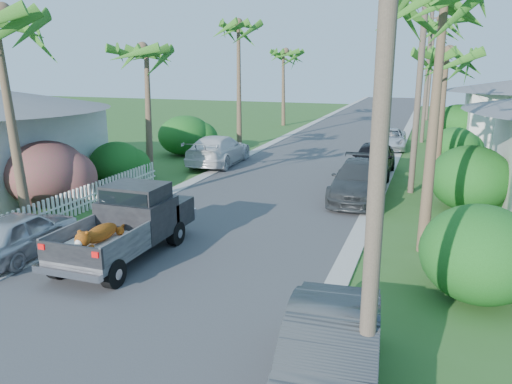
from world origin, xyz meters
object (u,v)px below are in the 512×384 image
at_px(parked_car_ln, 21,234).
at_px(palm_l_d, 284,51).
at_px(parked_car_rn, 329,360).
at_px(palm_l_c, 238,24).
at_px(parked_car_rf, 373,159).
at_px(pickup_truck, 132,221).
at_px(palm_r_b, 447,53).
at_px(utility_pole_c, 427,76).
at_px(utility_pole_a, 380,131).
at_px(palm_l_b, 145,49).
at_px(palm_r_d, 443,48).
at_px(parked_car_rm, 359,181).
at_px(parked_car_rd, 388,139).
at_px(utility_pole_d, 430,72).
at_px(utility_pole_b, 419,86).
at_px(parked_car_lf, 219,150).
at_px(palm_r_c, 441,20).

distance_m(parked_car_ln, palm_l_d, 33.08).
xyz_separation_m(parked_car_rn, palm_l_c, (-11.00, 23.91, 7.17)).
distance_m(parked_car_rf, palm_l_c, 13.39).
relative_size(pickup_truck, palm_r_b, 0.71).
bearing_deg(utility_pole_c, utility_pole_a, -90.00).
distance_m(pickup_truck, palm_l_d, 32.06).
distance_m(pickup_truck, parked_car_ln, 3.25).
relative_size(pickup_truck, utility_pole_a, 0.57).
bearing_deg(palm_l_b, palm_l_d, 89.22).
bearing_deg(parked_car_rf, parked_car_ln, -120.09).
xyz_separation_m(palm_r_d, utility_pole_a, (-0.90, -42.00, -2.14)).
relative_size(parked_car_rf, palm_l_c, 0.52).
relative_size(parked_car_rn, utility_pole_a, 0.50).
relative_size(parked_car_rm, parked_car_rf, 1.11).
bearing_deg(palm_l_b, pickup_truck, -61.75).
height_order(parked_car_rd, utility_pole_d, utility_pole_d).
height_order(palm_r_b, utility_pole_b, utility_pole_b).
height_order(parked_car_ln, parked_car_lf, parked_car_lf).
bearing_deg(palm_r_b, palm_l_c, 150.95).
bearing_deg(palm_l_d, parked_car_rf, -60.78).
xyz_separation_m(parked_car_rm, palm_l_b, (-10.40, 0.83, 5.37)).
bearing_deg(palm_l_b, palm_r_d, 64.59).
relative_size(palm_l_c, palm_r_d, 1.15).
relative_size(parked_car_ln, palm_r_b, 0.55).
distance_m(parked_car_rf, palm_r_d, 24.95).
distance_m(palm_l_d, utility_pole_d, 15.19).
relative_size(palm_l_b, palm_r_b, 1.03).
height_order(parked_car_rf, palm_l_c, palm_l_c).
height_order(parked_car_rn, palm_r_b, palm_r_b).
bearing_deg(utility_pole_c, parked_car_rm, -96.78).
height_order(parked_car_rm, parked_car_lf, parked_car_lf).
xyz_separation_m(parked_car_rm, palm_l_d, (-10.10, 22.83, 5.67)).
bearing_deg(utility_pole_b, parked_car_lf, 164.66).
bearing_deg(parked_car_lf, parked_car_rf, 177.97).
bearing_deg(pickup_truck, utility_pole_b, 54.05).
distance_m(parked_car_lf, utility_pole_c, 16.45).
height_order(parked_car_ln, palm_l_c, palm_l_c).
bearing_deg(palm_l_c, pickup_truck, -77.78).
xyz_separation_m(parked_car_rn, utility_pole_b, (0.60, 14.91, 3.85)).
distance_m(parked_car_rm, utility_pole_d, 32.12).
distance_m(parked_car_rf, utility_pole_d, 27.39).
relative_size(palm_r_d, utility_pole_b, 0.89).
bearing_deg(palm_r_b, palm_r_d, 90.23).
distance_m(palm_r_d, utility_pole_a, 42.06).
distance_m(parked_car_rn, palm_r_c, 28.89).
bearing_deg(palm_l_c, parked_car_rd, 13.53).
relative_size(palm_r_b, palm_r_d, 0.90).
distance_m(parked_car_rm, parked_car_lf, 9.64).
xyz_separation_m(parked_car_rf, palm_r_c, (2.60, 10.06, 7.29)).
xyz_separation_m(pickup_truck, palm_r_b, (8.43, 12.25, 4.94)).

